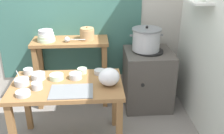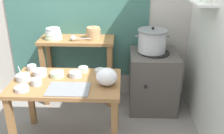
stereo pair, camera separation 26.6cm
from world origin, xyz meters
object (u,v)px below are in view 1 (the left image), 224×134
Objects in this scene: serving_tray at (71,91)px; plastic_bag at (109,77)px; bowl_stack_enamel at (46,36)px; prep_bowl_7 at (57,77)px; prep_bowl_8 at (28,71)px; ladle at (68,39)px; prep_bowl_4 at (37,85)px; steamer_pot at (146,39)px; prep_table at (68,93)px; clay_pot at (87,34)px; prep_bowl_3 at (22,82)px; prep_bowl_2 at (82,70)px; prep_bowl_6 at (76,76)px; stove_block at (147,78)px; prep_bowl_0 at (23,93)px; back_shelf_table at (71,56)px; prep_bowl_1 at (99,72)px; prep_bowl_5 at (38,76)px.

serving_tray is 1.94× the size of plastic_bag.
bowl_stack_enamel reaches higher than prep_bowl_7.
prep_bowl_7 is 0.35m from prep_bowl_8.
ladle is 0.90m from prep_bowl_4.
prep_table is at bearing -141.14° from steamer_pot.
clay_pot is 1.08m from prep_bowl_3.
prep_bowl_3 is at bearing -157.51° from prep_bowl_2.
prep_table is 5.05× the size of bowl_stack_enamel.
ladle is at bearing 62.79° from prep_bowl_3.
serving_tray is 2.60× the size of prep_bowl_3.
prep_bowl_6 is (0.02, 0.28, 0.03)m from serving_tray.
stove_block is (0.97, 0.73, -0.23)m from prep_table.
plastic_bag reaches higher than prep_bowl_0.
stove_block is 3.79× the size of plastic_bag.
prep_bowl_3 reaches higher than stove_block.
prep_bowl_4 is (0.10, 0.12, 0.01)m from prep_bowl_0.
prep_bowl_0 is (-0.37, -0.21, 0.13)m from prep_table.
steamer_pot is 2.28× the size of clay_pot.
stove_block is at bearing 36.93° from prep_table.
back_shelf_table is 0.73m from prep_bowl_8.
prep_bowl_1 reaches higher than prep_table.
bowl_stack_enamel reaches higher than plastic_bag.
steamer_pot reaches higher than ladle.
prep_bowl_8 is at bearing -101.59° from bowl_stack_enamel.
serving_tray is (-0.13, -1.03, -0.25)m from clay_pot.
bowl_stack_enamel is at bearing 86.73° from prep_bowl_0.
prep_bowl_7 is (-0.25, -0.14, 0.00)m from prep_bowl_2.
prep_bowl_7 is (0.16, 0.20, -0.01)m from prep_bowl_4.
prep_bowl_2 is (-0.83, -0.49, 0.36)m from stove_block.
serving_tray is 3.06× the size of prep_bowl_6.
bowl_stack_enamel is 1.52× the size of prep_bowl_7.
back_shelf_table reaches higher than stove_block.
ladle is at bearing -100.07° from back_shelf_table.
back_shelf_table is at bearing 172.55° from stove_block.
clay_pot is at bearing 67.93° from prep_bowl_7.
prep_bowl_3 reaches higher than prep_bowl_8.
serving_tray is 2.99× the size of prep_bowl_0.
plastic_bag is (0.44, -0.92, 0.13)m from back_shelf_table.
prep_bowl_6 is at bearing 1.18° from prep_bowl_7.
prep_table is 0.21m from serving_tray.
prep_bowl_6 is at bearing 85.44° from serving_tray.
prep_bowl_8 is at bearing 134.52° from prep_bowl_5.
steamer_pot is at bearing 28.65° from prep_bowl_3.
prep_bowl_0 is 1.16× the size of prep_bowl_1.
back_shelf_table is 6.75× the size of prep_bowl_5.
prep_bowl_3 is at bearing -126.25° from clay_pot.
plastic_bag is 1.34× the size of prep_bowl_3.
prep_bowl_4 is (-1.20, -0.84, -0.16)m from steamer_pot.
prep_bowl_2 is 1.04× the size of prep_bowl_8.
prep_bowl_5 reaches higher than prep_bowl_2.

